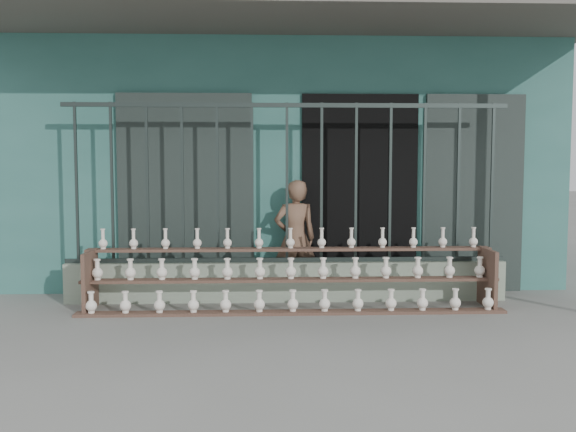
{
  "coord_description": "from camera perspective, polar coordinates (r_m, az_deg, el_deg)",
  "views": [
    {
      "loc": [
        -0.28,
        -5.94,
        1.57
      ],
      "look_at": [
        0.0,
        1.0,
        1.0
      ],
      "focal_mm": 40.0,
      "sensor_mm": 36.0,
      "label": 1
    }
  ],
  "objects": [
    {
      "name": "parapet_wall",
      "position": [
        7.36,
        -0.09,
        -5.83
      ],
      "size": [
        5.0,
        0.2,
        0.45
      ],
      "primitive_type": "cube",
      "color": "#8FA089",
      "rests_on": "ground"
    },
    {
      "name": "elderly_woman",
      "position": [
        7.56,
        0.64,
        -2.0
      ],
      "size": [
        0.56,
        0.42,
        1.38
      ],
      "primitive_type": "imported",
      "rotation": [
        0.0,
        0.0,
        3.34
      ],
      "color": "brown",
      "rests_on": "ground"
    },
    {
      "name": "ground",
      "position": [
        6.15,
        0.38,
        -10.1
      ],
      "size": [
        60.0,
        60.0,
        0.0
      ],
      "primitive_type": "plane",
      "color": "slate"
    },
    {
      "name": "security_fence",
      "position": [
        7.24,
        -0.1,
        2.94
      ],
      "size": [
        5.0,
        0.04,
        1.8
      ],
      "color": "#283330",
      "rests_on": "parapet_wall"
    },
    {
      "name": "workshop_building",
      "position": [
        10.17,
        -0.71,
        4.97
      ],
      "size": [
        7.4,
        6.6,
        3.21
      ],
      "color": "#326A62",
      "rests_on": "ground"
    },
    {
      "name": "shelf_rack",
      "position": [
        6.93,
        0.29,
        -5.34
      ],
      "size": [
        4.5,
        0.68,
        0.85
      ],
      "color": "brown",
      "rests_on": "ground"
    }
  ]
}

